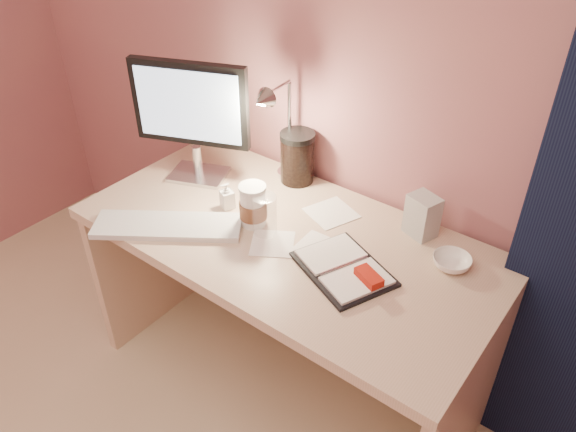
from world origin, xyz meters
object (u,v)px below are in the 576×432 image
Objects in this scene: coffee_cup at (253,206)px; lotion_bottle at (227,196)px; monitor at (192,111)px; clear_cup at (265,215)px; bowl at (452,262)px; desk_lamp at (270,124)px; dark_jar at (297,160)px; desk at (300,274)px; product_box at (422,216)px; planner at (345,269)px; keyboard at (168,226)px.

coffee_cup is 1.56× the size of lotion_bottle.
monitor reaches higher than clear_cup.
bowl is at bearing -17.07° from monitor.
coffee_cup is at bearing -69.06° from desk_lamp.
dark_jar reaches higher than lotion_bottle.
coffee_cup reaches higher than desk.
monitor reaches higher than desk.
lotion_bottle is (-0.14, 0.02, -0.02)m from coffee_cup.
monitor reaches higher than product_box.
desk_lamp reaches higher than dark_jar.
dark_jar is (-0.18, 0.21, 0.31)m from desk.
product_box is (0.47, 0.29, 0.00)m from coffee_cup.
planner is 1.99× the size of dark_jar.
desk_lamp is (0.26, 0.12, -0.02)m from monitor.
coffee_cup reaches higher than bowl.
bowl is (0.62, 0.20, -0.05)m from coffee_cup.
clear_cup is at bearing -159.46° from bowl.
desk is at bearing -168.47° from bowl.
coffee_cup is at bearing -129.70° from product_box.
product_box is at bearing 31.83° from coffee_cup.
keyboard is at bearing -85.12° from monitor.
planner is 0.33m from product_box.
bowl is at bearing -9.62° from dark_jar.
clear_cup is (0.06, -0.01, -0.00)m from coffee_cup.
monitor is at bearing -159.07° from desk_lamp.
desk is 4.02× the size of planner.
desk_lamp reaches higher than desk.
planner is 0.32m from clear_cup.
desk_lamp is (-0.23, 0.13, 0.48)m from desk.
coffee_cup is at bearing -162.44° from bowl.
monitor is at bearing 164.70° from clear_cup.
bowl is (0.56, 0.21, -0.05)m from clear_cup.
desk_lamp is at bearing -154.90° from product_box.
desk_lamp is (0.10, 0.42, 0.24)m from keyboard.
desk is 11.98× the size of bowl.
lotion_bottle reaches higher than desk.
clear_cup is 0.34m from dark_jar.
keyboard is 0.33m from clear_cup.
monitor is 2.58× the size of dark_jar.
keyboard is 0.92m from bowl.
desk is at bearing -33.26° from desk_lamp.
product_box is (0.68, 0.48, 0.06)m from keyboard.
lotion_bottle is (0.23, -0.08, -0.22)m from monitor.
desk is 14.66× the size of lotion_bottle.
clear_cup is at bearing -9.26° from lotion_bottle.
clear_cup reaches higher than desk.
desk_lamp reaches higher than coffee_cup.
planner is 0.38m from coffee_cup.
monitor is 3.17× the size of product_box.
monitor is at bearing -146.46° from dark_jar.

